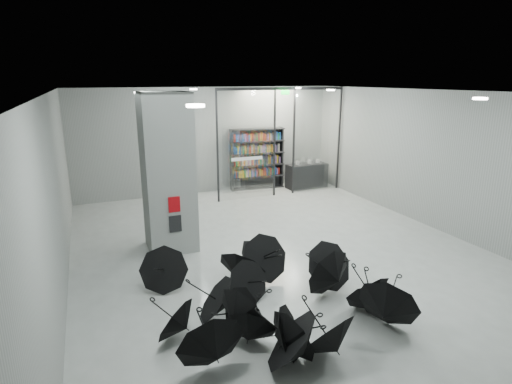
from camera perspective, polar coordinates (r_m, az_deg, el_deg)
name	(u,v)px	position (r m, az deg, el deg)	size (l,w,h in m)	color
room	(294,145)	(9.40, 5.23, 6.43)	(14.00, 14.02, 4.01)	gray
column	(168,173)	(10.63, -12.08, 2.57)	(1.20, 1.20, 4.00)	slate
fire_cabinet	(174,204)	(10.21, -11.22, -1.70)	(0.28, 0.04, 0.38)	#A50A07
info_panel	(175,224)	(10.36, -11.08, -4.34)	(0.30, 0.03, 0.42)	black
exit_sign	(285,92)	(15.11, 4.05, 13.56)	(0.30, 0.06, 0.15)	#0CE533
glass_partition	(282,138)	(15.42, 3.57, 7.49)	(5.06, 0.08, 4.00)	silver
bookshelf	(257,159)	(16.51, 0.13, 4.62)	(2.19, 0.44, 2.41)	black
shop_counter	(307,176)	(16.86, 7.01, 2.25)	(1.64, 0.65, 0.98)	black
umbrella_cluster	(278,305)	(7.83, 3.01, -15.30)	(4.67, 4.80, 1.31)	black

